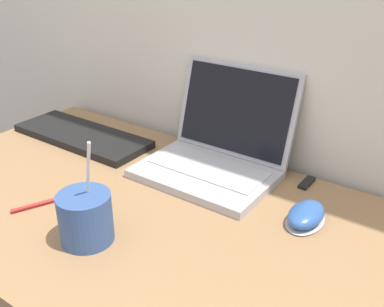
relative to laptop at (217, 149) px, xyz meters
name	(u,v)px	position (x,y,z in m)	size (l,w,h in m)	color
laptop	(217,149)	(0.00, 0.00, 0.00)	(0.32, 0.28, 0.24)	#ADADB2
drink_cup	(86,217)	(-0.05, -0.38, 0.00)	(0.10, 0.10, 0.21)	#33518C
computer_mouse	(306,215)	(0.27, -0.09, -0.04)	(0.07, 0.11, 0.04)	#B2B2B7
external_keyboard	(82,136)	(-0.41, -0.07, -0.05)	(0.41, 0.15, 0.02)	black
usb_stick	(307,183)	(0.21, 0.06, -0.05)	(0.02, 0.06, 0.01)	black
pen	(48,202)	(-0.21, -0.34, -0.05)	(0.07, 0.15, 0.01)	#A51E1E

